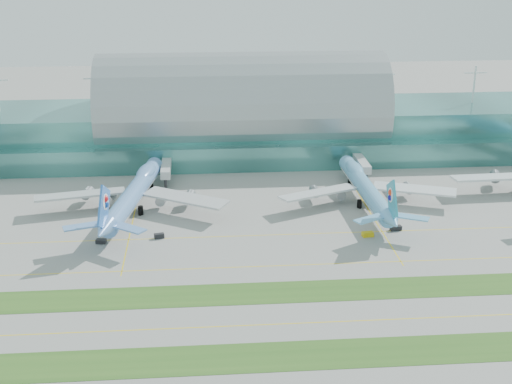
{
  "coord_description": "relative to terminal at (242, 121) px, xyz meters",
  "views": [
    {
      "loc": [
        -17.63,
        -164.14,
        89.21
      ],
      "look_at": [
        0.0,
        55.0,
        9.0
      ],
      "focal_mm": 50.0,
      "sensor_mm": 36.0,
      "label": 1
    }
  ],
  "objects": [
    {
      "name": "taxiline_c",
      "position": [
        -0.01,
        -110.79,
        -14.22
      ],
      "size": [
        420.0,
        0.35,
        0.01
      ],
      "primitive_type": "cube",
      "color": "yellow",
      "rests_on": "ground"
    },
    {
      "name": "grass_strip_near",
      "position": [
        -0.01,
        -156.79,
        -14.19
      ],
      "size": [
        420.0,
        12.0,
        0.08
      ],
      "primitive_type": "cube",
      "color": "#2D591E",
      "rests_on": "ground"
    },
    {
      "name": "taxiline_d",
      "position": [
        -0.01,
        -88.79,
        -14.22
      ],
      "size": [
        420.0,
        0.35,
        0.01
      ],
      "primitive_type": "cube",
      "color": "yellow",
      "rests_on": "ground"
    },
    {
      "name": "gse_c",
      "position": [
        -48.87,
        -90.89,
        -13.58
      ],
      "size": [
        3.31,
        2.31,
        1.29
      ],
      "primitive_type": "cube",
      "rotation": [
        0.0,
        0.0,
        -0.15
      ],
      "color": "black",
      "rests_on": "ground"
    },
    {
      "name": "airliner_c",
      "position": [
        38.94,
        -63.57,
        -8.18
      ],
      "size": [
        62.78,
        71.19,
        19.61
      ],
      "rotation": [
        0.0,
        0.0,
        0.03
      ],
      "color": "#64ABDC",
      "rests_on": "ground"
    },
    {
      "name": "ground",
      "position": [
        -0.01,
        -128.79,
        -14.23
      ],
      "size": [
        700.0,
        700.0,
        0.0
      ],
      "primitive_type": "plane",
      "color": "gray",
      "rests_on": "ground"
    },
    {
      "name": "gse_d",
      "position": [
        -31.34,
        -88.45,
        -13.47
      ],
      "size": [
        3.32,
        2.16,
        1.52
      ],
      "primitive_type": "cube",
      "rotation": [
        0.0,
        0.0,
        0.22
      ],
      "color": "black",
      "rests_on": "ground"
    },
    {
      "name": "taxiline_b",
      "position": [
        -0.01,
        -142.79,
        -14.22
      ],
      "size": [
        420.0,
        0.35,
        0.01
      ],
      "primitive_type": "cube",
      "color": "yellow",
      "rests_on": "ground"
    },
    {
      "name": "grass_strip_far",
      "position": [
        -0.01,
        -126.79,
        -14.19
      ],
      "size": [
        420.0,
        12.0,
        0.08
      ],
      "primitive_type": "cube",
      "color": "#2D591E",
      "rests_on": "ground"
    },
    {
      "name": "terminal",
      "position": [
        0.0,
        0.0,
        0.0
      ],
      "size": [
        340.0,
        69.1,
        36.0
      ],
      "color": "#3D7A75",
      "rests_on": "ground"
    },
    {
      "name": "airliner_b",
      "position": [
        -40.67,
        -63.35,
        -7.78
      ],
      "size": [
        65.96,
        75.68,
        20.91
      ],
      "rotation": [
        0.0,
        0.0,
        -0.17
      ],
      "color": "#5E8FD0",
      "rests_on": "ground"
    },
    {
      "name": "gse_e",
      "position": [
        33.48,
        -92.3,
        -13.51
      ],
      "size": [
        3.73,
        2.48,
        1.42
      ],
      "primitive_type": "cube",
      "rotation": [
        0.0,
        0.0,
        0.13
      ],
      "color": "gold",
      "rests_on": "ground"
    },
    {
      "name": "gse_f",
      "position": [
        43.53,
        -88.19,
        -13.48
      ],
      "size": [
        3.79,
        2.27,
        1.49
      ],
      "primitive_type": "cube",
      "rotation": [
        0.0,
        0.0,
        0.15
      ],
      "color": "black",
      "rests_on": "ground"
    }
  ]
}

